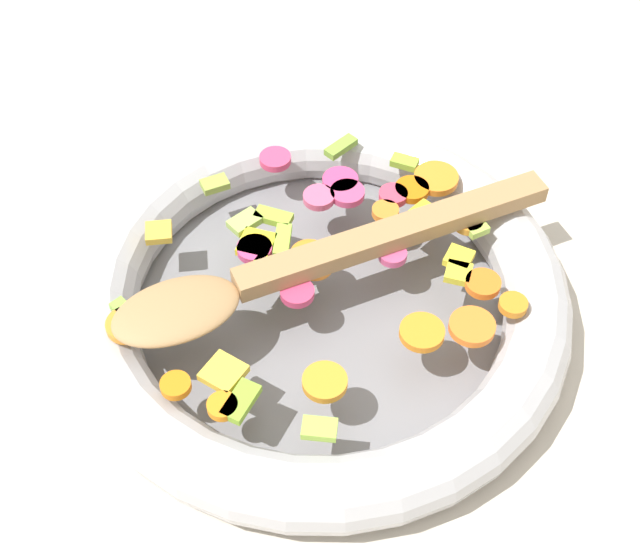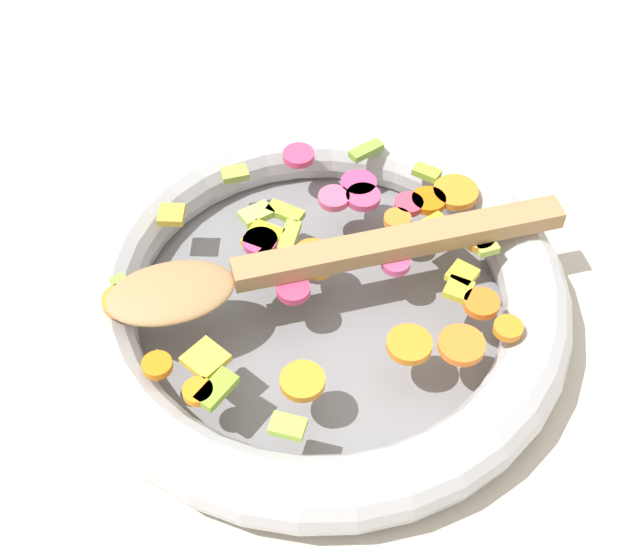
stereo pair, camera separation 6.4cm
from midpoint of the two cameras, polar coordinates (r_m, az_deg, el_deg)
ground_plane at (r=0.68m, az=2.70°, el=-2.86°), size 4.00×4.00×0.00m
skillet at (r=0.66m, az=2.77°, el=-1.71°), size 0.37×0.37×0.05m
chopped_vegetables at (r=0.65m, az=4.30°, el=0.79°), size 0.27×0.31×0.01m
wooden_spoon at (r=0.63m, az=1.24°, el=0.25°), size 0.06×0.34×0.01m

